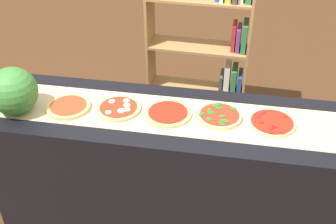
% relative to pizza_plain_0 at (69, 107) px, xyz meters
% --- Properties ---
extents(ground_plane, '(12.00, 12.00, 0.00)m').
position_rel_pizza_plain_0_xyz_m(ground_plane, '(0.58, 0.04, -0.91)').
color(ground_plane, '#4C2D19').
extents(counter, '(2.08, 0.62, 0.89)m').
position_rel_pizza_plain_0_xyz_m(counter, '(0.58, 0.04, -0.46)').
color(counter, black).
rests_on(counter, ground_plane).
extents(parchment_paper, '(1.96, 0.37, 0.00)m').
position_rel_pizza_plain_0_xyz_m(parchment_paper, '(0.58, 0.04, -0.01)').
color(parchment_paper, tan).
rests_on(parchment_paper, counter).
extents(pizza_plain_0, '(0.26, 0.26, 0.02)m').
position_rel_pizza_plain_0_xyz_m(pizza_plain_0, '(0.00, 0.00, 0.00)').
color(pizza_plain_0, '#DBB26B').
rests_on(pizza_plain_0, parchment_paper).
extents(pizza_mozzarella_1, '(0.26, 0.26, 0.03)m').
position_rel_pizza_plain_0_xyz_m(pizza_mozzarella_1, '(0.29, 0.04, -0.00)').
color(pizza_mozzarella_1, '#DBB26B').
rests_on(pizza_mozzarella_1, parchment_paper).
extents(pizza_plain_2, '(0.27, 0.27, 0.02)m').
position_rel_pizza_plain_0_xyz_m(pizza_plain_2, '(0.58, 0.03, -0.00)').
color(pizza_plain_2, '#DBB26B').
rests_on(pizza_plain_2, parchment_paper).
extents(pizza_spinach_3, '(0.25, 0.25, 0.03)m').
position_rel_pizza_plain_0_xyz_m(pizza_spinach_3, '(0.88, 0.06, 0.00)').
color(pizza_spinach_3, '#E5C17F').
rests_on(pizza_spinach_3, parchment_paper).
extents(pizza_pepperoni_4, '(0.26, 0.26, 0.02)m').
position_rel_pizza_plain_0_xyz_m(pizza_pepperoni_4, '(1.17, 0.05, -0.00)').
color(pizza_pepperoni_4, '#E5C17F').
rests_on(pizza_pepperoni_4, parchment_paper).
extents(watermelon, '(0.28, 0.28, 0.28)m').
position_rel_pizza_plain_0_xyz_m(watermelon, '(-0.28, -0.08, 0.12)').
color(watermelon, '#387A33').
rests_on(watermelon, counter).
extents(bookshelf, '(0.82, 0.30, 1.59)m').
position_rel_pizza_plain_0_xyz_m(bookshelf, '(0.75, 1.13, -0.12)').
color(bookshelf, '#A87A47').
rests_on(bookshelf, ground_plane).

